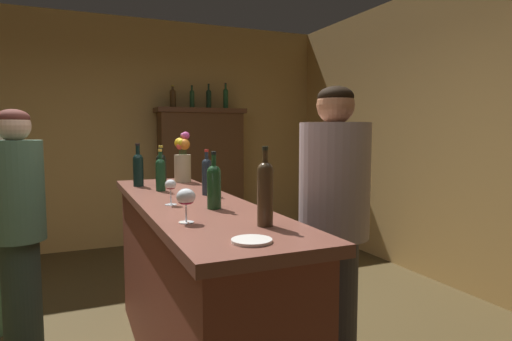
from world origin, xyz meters
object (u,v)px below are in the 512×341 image
at_px(display_bottle_left, 173,97).
at_px(patron_in_navy, 18,224).
at_px(display_bottle_midright, 226,97).
at_px(wine_bottle_merlot, 161,173).
at_px(cheese_plate, 252,241).
at_px(wine_bottle_pinot, 214,184).
at_px(bar_counter, 191,288).
at_px(display_cabinet, 201,173).
at_px(wine_glass_front, 171,187).
at_px(display_bottle_midleft, 192,98).
at_px(bartender, 334,227).
at_px(wine_bottle_rose, 138,168).
at_px(display_bottle_center, 209,98).
at_px(flower_arrangement, 183,158).
at_px(wine_bottle_malbec, 161,168).
at_px(wine_bottle_riesling, 207,175).
at_px(wine_glass_mid, 186,199).
at_px(wine_bottle_syrah, 265,191).

xyz_separation_m(display_bottle_left, patron_in_navy, (-1.52, -2.43, -1.00)).
height_order(display_bottle_left, display_bottle_midright, display_bottle_midright).
relative_size(wine_bottle_merlot, patron_in_navy, 0.18).
bearing_deg(cheese_plate, wine_bottle_pinot, 83.19).
xyz_separation_m(bar_counter, display_cabinet, (0.94, 3.00, 0.38)).
relative_size(wine_bottle_pinot, wine_glass_front, 2.11).
bearing_deg(wine_glass_front, bar_counter, 41.30).
bearing_deg(display_bottle_midleft, bartender, -91.91).
bearing_deg(bar_counter, patron_in_navy, 149.00).
height_order(wine_bottle_merlot, cheese_plate, wine_bottle_merlot).
height_order(bar_counter, patron_in_navy, patron_in_navy).
xyz_separation_m(wine_bottle_rose, display_bottle_center, (1.23, 2.23, 0.70)).
distance_m(wine_glass_front, display_bottle_left, 3.28).
relative_size(flower_arrangement, display_bottle_midleft, 1.37).
relative_size(wine_bottle_merlot, display_bottle_midleft, 0.97).
relative_size(flower_arrangement, display_bottle_left, 1.41).
xyz_separation_m(wine_bottle_merlot, wine_bottle_malbec, (0.06, 0.30, 0.01)).
height_order(wine_bottle_riesling, bartender, bartender).
bearing_deg(wine_bottle_merlot, display_bottle_center, 66.06).
bearing_deg(wine_bottle_merlot, wine_glass_front, -95.66).
bearing_deg(display_bottle_center, wine_bottle_merlot, -113.94).
distance_m(wine_glass_front, cheese_plate, 0.91).
xyz_separation_m(wine_glass_front, bartender, (0.85, -0.31, -0.23)).
bearing_deg(flower_arrangement, display_bottle_midleft, 72.88).
height_order(display_cabinet, display_bottle_midright, display_bottle_midright).
relative_size(wine_glass_mid, patron_in_navy, 0.09).
relative_size(wine_glass_mid, display_bottle_center, 0.48).
bearing_deg(wine_bottle_malbec, flower_arrangement, 36.91).
bearing_deg(wine_bottle_syrah, display_bottle_center, 76.24).
relative_size(display_cabinet, bartender, 1.03).
distance_m(wine_bottle_malbec, wine_glass_front, 0.89).
height_order(bar_counter, wine_bottle_pinot, wine_bottle_pinot).
relative_size(wine_bottle_merlot, wine_bottle_pinot, 0.95).
relative_size(wine_bottle_rose, wine_bottle_pinot, 1.05).
bearing_deg(wine_bottle_syrah, bar_counter, 98.62).
height_order(wine_bottle_merlot, wine_bottle_pinot, wine_bottle_pinot).
bearing_deg(wine_bottle_riesling, wine_glass_front, -135.94).
xyz_separation_m(wine_bottle_pinot, flower_arrangement, (0.13, 1.22, 0.06)).
bearing_deg(display_cabinet, cheese_plate, -103.61).
height_order(wine_bottle_rose, patron_in_navy, patron_in_navy).
bearing_deg(wine_glass_front, flower_arrangement, 72.80).
height_order(display_cabinet, wine_glass_front, display_cabinet).
relative_size(wine_bottle_malbec, display_bottle_midleft, 1.02).
bearing_deg(display_bottle_left, wine_glass_front, -102.91).
distance_m(wine_bottle_syrah, bartender, 0.75).
bearing_deg(wine_glass_mid, wine_bottle_merlot, 84.97).
xyz_separation_m(wine_bottle_riesling, wine_glass_mid, (-0.33, -0.76, -0.02)).
distance_m(wine_bottle_merlot, display_bottle_midleft, 2.79).
relative_size(wine_glass_front, flower_arrangement, 0.36).
xyz_separation_m(wine_bottle_malbec, display_bottle_left, (0.60, 2.24, 0.69)).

